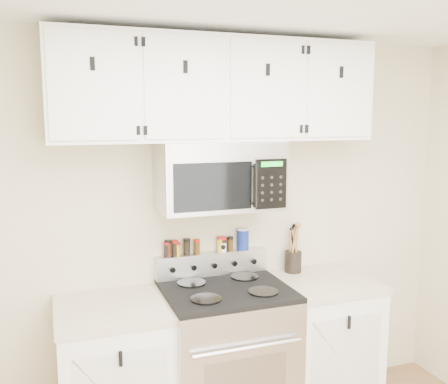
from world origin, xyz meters
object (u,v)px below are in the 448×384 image
Objects in this scene: utensil_crock at (293,260)px; range at (226,359)px; microwave at (220,175)px; salt_canister at (243,239)px.

range is at bearing -158.07° from utensil_crock.
microwave is 5.25× the size of salt_canister.
microwave is 0.86m from utensil_crock.
utensil_crock is 2.33× the size of salt_canister.
range is 0.81m from utensil_crock.
range is 1.15m from microwave.
utensil_crock is at bearing 21.93° from range.
salt_canister is at bearing 51.96° from range.
range is at bearing -128.04° from salt_canister.
salt_canister is (0.22, 0.16, -0.46)m from microwave.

